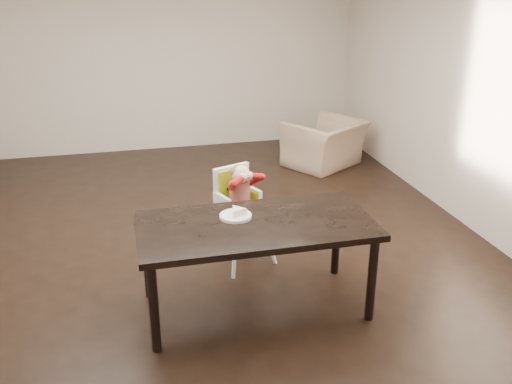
% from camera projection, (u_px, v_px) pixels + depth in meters
% --- Properties ---
extents(ground, '(7.00, 7.00, 0.00)m').
position_uv_depth(ground, '(183.00, 257.00, 5.39)').
color(ground, black).
rests_on(ground, ground).
extents(room_walls, '(6.02, 7.02, 2.71)m').
position_uv_depth(room_walls, '(173.00, 58.00, 4.69)').
color(room_walls, beige).
rests_on(room_walls, ground).
extents(dining_table, '(1.80, 0.90, 0.75)m').
position_uv_depth(dining_table, '(256.00, 232.00, 4.36)').
color(dining_table, black).
rests_on(dining_table, ground).
extents(high_chair, '(0.51, 0.51, 0.95)m').
position_uv_depth(high_chair, '(239.00, 194.00, 5.10)').
color(high_chair, white).
rests_on(high_chair, ground).
extents(plate, '(0.28, 0.28, 0.07)m').
position_uv_depth(plate, '(236.00, 214.00, 4.42)').
color(plate, white).
rests_on(plate, dining_table).
extents(armchair, '(1.14, 1.03, 0.83)m').
position_uv_depth(armchair, '(325.00, 136.00, 7.68)').
color(armchair, tan).
rests_on(armchair, ground).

